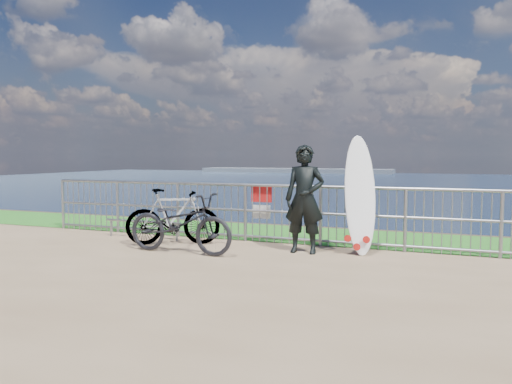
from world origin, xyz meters
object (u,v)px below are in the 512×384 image
at_px(bicycle_near, 180,223).
at_px(bicycle_far, 173,217).
at_px(surfer, 305,199).
at_px(surfboard, 360,199).

height_order(bicycle_near, bicycle_far, bicycle_far).
bearing_deg(bicycle_near, bicycle_far, 41.06).
xyz_separation_m(surfer, bicycle_near, (-1.97, -0.81, -0.41)).
distance_m(surfer, bicycle_far, 2.54).
bearing_deg(bicycle_far, surfboard, -109.15).
bearing_deg(bicycle_far, surfer, -112.55).
bearing_deg(surfer, surfboard, 13.15).
relative_size(surfboard, bicycle_near, 1.03).
distance_m(surfer, bicycle_near, 2.17).
xyz_separation_m(bicycle_near, bicycle_far, (-0.54, 0.66, 0.01)).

